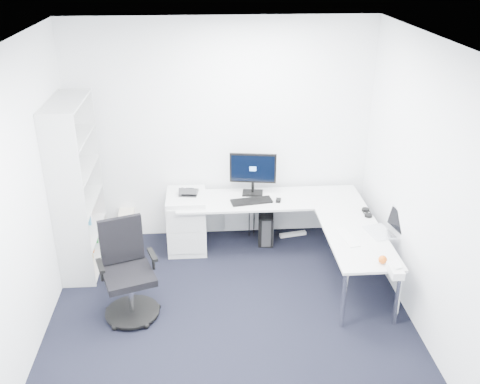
{
  "coord_description": "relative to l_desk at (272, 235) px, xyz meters",
  "views": [
    {
      "loc": [
        -0.21,
        -3.99,
        3.42
      ],
      "look_at": [
        0.15,
        1.05,
        1.05
      ],
      "focal_mm": 40.0,
      "sensor_mm": 36.0,
      "label": 1
    }
  ],
  "objects": [
    {
      "name": "monitor",
      "position": [
        -0.19,
        0.45,
        0.59
      ],
      "size": [
        0.58,
        0.26,
        0.53
      ],
      "primitive_type": null,
      "rotation": [
        0.0,
        0.0,
        -0.15
      ],
      "color": "black",
      "rests_on": "l_desk"
    },
    {
      "name": "wall_right",
      "position": [
        1.25,
        -1.4,
        1.03
      ],
      "size": [
        0.02,
        4.2,
        2.7
      ],
      "primitive_type": "cube",
      "color": "white",
      "rests_on": "ground"
    },
    {
      "name": "wall_left",
      "position": [
        -2.35,
        -1.4,
        1.03
      ],
      "size": [
        0.02,
        4.2,
        2.7
      ],
      "primitive_type": "cube",
      "color": "white",
      "rests_on": "ground"
    },
    {
      "name": "white_keyboard",
      "position": [
        0.69,
        -0.69,
        0.33
      ],
      "size": [
        0.17,
        0.41,
        0.01
      ],
      "primitive_type": "cube",
      "rotation": [
        0.0,
        0.0,
        0.15
      ],
      "color": "silver",
      "rests_on": "l_desk"
    },
    {
      "name": "headphones",
      "position": [
        1.05,
        -0.17,
        0.35
      ],
      "size": [
        0.14,
        0.21,
        0.05
      ],
      "primitive_type": null,
      "rotation": [
        0.0,
        0.0,
        -0.05
      ],
      "color": "black",
      "rests_on": "l_desk"
    },
    {
      "name": "l_desk",
      "position": [
        0.0,
        0.0,
        0.0
      ],
      "size": [
        2.21,
        1.24,
        0.65
      ],
      "primitive_type": null,
      "color": "silver",
      "rests_on": "ground"
    },
    {
      "name": "ground",
      "position": [
        -0.55,
        -1.4,
        -0.32
      ],
      "size": [
        4.2,
        4.2,
        0.0
      ],
      "primitive_type": "plane",
      "color": "black"
    },
    {
      "name": "bookshelf",
      "position": [
        -2.17,
        0.05,
        0.66
      ],
      "size": [
        0.38,
        0.98,
        1.96
      ],
      "primitive_type": null,
      "color": "silver",
      "rests_on": "ground"
    },
    {
      "name": "power_strip",
      "position": [
        0.34,
        0.52,
        -0.3
      ],
      "size": [
        0.36,
        0.13,
        0.04
      ],
      "primitive_type": "cube",
      "rotation": [
        0.0,
        0.0,
        0.2
      ],
      "color": "silver",
      "rests_on": "ground"
    },
    {
      "name": "mouse",
      "position": [
        0.09,
        0.22,
        0.34
      ],
      "size": [
        0.08,
        0.1,
        0.03
      ],
      "primitive_type": "cube",
      "rotation": [
        0.0,
        0.0,
        -0.25
      ],
      "color": "black",
      "rests_on": "l_desk"
    },
    {
      "name": "task_chair",
      "position": [
        -1.53,
        -0.97,
        0.18
      ],
      "size": [
        0.72,
        0.72,
        1.01
      ],
      "primitive_type": null,
      "rotation": [
        0.0,
        0.0,
        0.33
      ],
      "color": "black",
      "rests_on": "ground"
    },
    {
      "name": "tissue_box",
      "position": [
        0.96,
        -1.37,
        0.36
      ],
      "size": [
        0.12,
        0.22,
        0.07
      ],
      "primitive_type": "cube",
      "rotation": [
        0.0,
        0.0,
        -0.01
      ],
      "color": "silver",
      "rests_on": "l_desk"
    },
    {
      "name": "black_pc_tower",
      "position": [
        -0.02,
        0.44,
        -0.12
      ],
      "size": [
        0.23,
        0.43,
        0.4
      ],
      "primitive_type": "cube",
      "rotation": [
        0.0,
        0.0,
        -0.12
      ],
      "color": "black",
      "rests_on": "ground"
    },
    {
      "name": "desk_phone",
      "position": [
        -0.96,
        0.38,
        0.4
      ],
      "size": [
        0.24,
        0.24,
        0.15
      ],
      "primitive_type": null,
      "rotation": [
        0.0,
        0.0,
        -0.15
      ],
      "color": "#2B2C2E",
      "rests_on": "l_desk"
    },
    {
      "name": "orange_fruit",
      "position": [
        0.9,
        -1.18,
        0.36
      ],
      "size": [
        0.08,
        0.08,
        0.08
      ],
      "primitive_type": "sphere",
      "color": "#D45A12",
      "rests_on": "l_desk"
    },
    {
      "name": "laptop",
      "position": [
        1.05,
        -0.61,
        0.44
      ],
      "size": [
        0.4,
        0.39,
        0.24
      ],
      "primitive_type": null,
      "rotation": [
        0.0,
        0.0,
        0.2
      ],
      "color": "silver",
      "rests_on": "l_desk"
    },
    {
      "name": "black_keyboard",
      "position": [
        -0.22,
        0.22,
        0.33
      ],
      "size": [
        0.5,
        0.24,
        0.02
      ],
      "primitive_type": "cube",
      "rotation": [
        0.0,
        0.0,
        0.16
      ],
      "color": "black",
      "rests_on": "l_desk"
    },
    {
      "name": "beige_pc_tower",
      "position": [
        -1.75,
        0.53,
        -0.13
      ],
      "size": [
        0.2,
        0.41,
        0.39
      ],
      "primitive_type": "cube",
      "rotation": [
        0.0,
        0.0,
        0.04
      ],
      "color": "beige",
      "rests_on": "ground"
    },
    {
      "name": "ceiling",
      "position": [
        -0.55,
        -1.4,
        2.38
      ],
      "size": [
        4.2,
        4.2,
        0.0
      ],
      "primitive_type": "plane",
      "color": "white"
    },
    {
      "name": "wall_back",
      "position": [
        -0.55,
        0.7,
        1.03
      ],
      "size": [
        3.6,
        0.02,
        2.7
      ],
      "primitive_type": "cube",
      "color": "white",
      "rests_on": "ground"
    },
    {
      "name": "drawer_pedestal",
      "position": [
        -0.99,
        0.35,
        0.03
      ],
      "size": [
        0.46,
        0.57,
        0.71
      ],
      "primitive_type": "cube",
      "color": "silver",
      "rests_on": "ground"
    }
  ]
}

